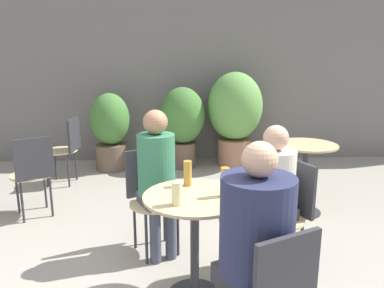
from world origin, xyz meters
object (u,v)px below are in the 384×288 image
(bistro_chair_2, at_px, (151,190))
(potted_plant_0, at_px, (110,128))
(cafe_table_far, at_px, (305,164))
(potted_plant_2, at_px, (235,112))
(seated_person_1, at_px, (272,188))
(seated_person_0, at_px, (254,240))
(beer_glass_2, at_px, (225,182))
(cafe_table_near, at_px, (195,222))
(bistro_chair_5, at_px, (67,145))
(potted_plant_1, at_px, (183,121))
(seated_person_2, at_px, (157,171))
(beer_glass_1, at_px, (177,193))
(beer_glass_0, at_px, (188,173))
(bistro_chair_1, at_px, (286,206))
(bistro_chair_3, at_px, (33,169))

(bistro_chair_2, xyz_separation_m, potted_plant_0, (-0.73, 2.36, 0.09))
(cafe_table_far, relative_size, potted_plant_2, 0.53)
(cafe_table_far, height_order, seated_person_1, seated_person_1)
(seated_person_0, height_order, beer_glass_2, seated_person_0)
(cafe_table_near, distance_m, seated_person_1, 0.66)
(seated_person_0, relative_size, beer_glass_2, 6.48)
(bistro_chair_5, height_order, potted_plant_1, potted_plant_1)
(seated_person_2, height_order, beer_glass_1, seated_person_2)
(beer_glass_0, bearing_deg, seated_person_2, 120.64)
(bistro_chair_5, bearing_deg, cafe_table_far, 73.94)
(bistro_chair_1, distance_m, bistro_chair_5, 3.09)
(bistro_chair_1, height_order, beer_glass_1, beer_glass_1)
(seated_person_1, height_order, beer_glass_1, seated_person_1)
(bistro_chair_3, distance_m, seated_person_0, 2.69)
(bistro_chair_2, xyz_separation_m, beer_glass_1, (0.22, -0.87, 0.30))
(bistro_chair_1, distance_m, seated_person_2, 1.05)
(bistro_chair_5, xyz_separation_m, potted_plant_0, (0.46, 0.62, 0.09))
(bistro_chair_3, relative_size, potted_plant_2, 0.61)
(beer_glass_1, distance_m, potted_plant_2, 3.46)
(bistro_chair_1, relative_size, seated_person_1, 0.75)
(cafe_table_near, relative_size, beer_glass_2, 3.91)
(seated_person_0, height_order, potted_plant_0, seated_person_0)
(cafe_table_near, distance_m, seated_person_0, 0.67)
(bistro_chair_1, xyz_separation_m, beer_glass_0, (-0.76, -0.15, 0.32))
(bistro_chair_1, xyz_separation_m, seated_person_2, (-0.99, 0.25, 0.21))
(potted_plant_1, bearing_deg, bistro_chair_2, -97.61)
(cafe_table_near, bearing_deg, bistro_chair_1, 25.09)
(potted_plant_2, bearing_deg, bistro_chair_3, -142.01)
(seated_person_1, bearing_deg, cafe_table_near, -90.00)
(potted_plant_1, xyz_separation_m, potted_plant_2, (0.78, 0.05, 0.11))
(cafe_table_far, distance_m, beer_glass_2, 1.79)
(seated_person_1, xyz_separation_m, seated_person_2, (-0.86, 0.31, 0.04))
(seated_person_1, bearing_deg, beer_glass_0, -107.53)
(seated_person_2, bearing_deg, potted_plant_0, 82.51)
(seated_person_1, height_order, beer_glass_2, seated_person_1)
(bistro_chair_2, bearing_deg, seated_person_2, -90.00)
(bistro_chair_1, xyz_separation_m, beer_glass_2, (-0.53, -0.36, 0.33))
(bistro_chair_3, xyz_separation_m, potted_plant_1, (1.55, 1.76, 0.18))
(bistro_chair_3, height_order, beer_glass_1, beer_glass_1)
(potted_plant_0, distance_m, potted_plant_2, 1.85)
(cafe_table_near, distance_m, beer_glass_0, 0.34)
(bistro_chair_1, bearing_deg, beer_glass_0, -104.19)
(cafe_table_near, bearing_deg, cafe_table_far, 48.52)
(bistro_chair_1, bearing_deg, beer_glass_1, -84.68)
(cafe_table_near, height_order, beer_glass_1, beer_glass_1)
(beer_glass_0, bearing_deg, cafe_table_near, -78.10)
(cafe_table_near, height_order, seated_person_2, seated_person_2)
(seated_person_1, bearing_deg, seated_person_0, -45.06)
(cafe_table_near, xyz_separation_m, bistro_chair_3, (-1.56, 1.38, -0.04))
(bistro_chair_5, distance_m, seated_person_1, 3.04)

